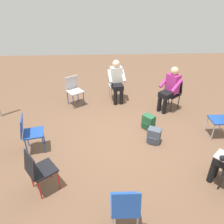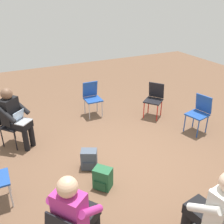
{
  "view_description": "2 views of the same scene",
  "coord_description": "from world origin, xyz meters",
  "px_view_note": "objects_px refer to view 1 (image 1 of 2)",
  "views": [
    {
      "loc": [
        0.5,
        4.0,
        3.13
      ],
      "look_at": [
        0.31,
        -0.07,
        0.71
      ],
      "focal_mm": 35.0,
      "sensor_mm": 36.0,
      "label": 1
    },
    {
      "loc": [
        -1.83,
        -3.31,
        2.89
      ],
      "look_at": [
        -0.11,
        0.23,
        0.96
      ],
      "focal_mm": 40.0,
      "sensor_mm": 36.0,
      "label": 2
    }
  ],
  "objects_px": {
    "chair_southeast": "(74,89)",
    "person_in_magenta": "(170,87)",
    "person_in_white": "(117,79)",
    "chair_east": "(29,131)",
    "backpack_near_laptop_user": "(148,123)",
    "chair_south": "(115,83)",
    "backpack_by_empty_chair": "(154,136)",
    "chair_southwest": "(173,92)",
    "chair_west": "(223,117)",
    "chair_northeast": "(38,169)",
    "chair_north": "(125,206)"
  },
  "relations": [
    {
      "from": "backpack_near_laptop_user",
      "to": "person_in_white",
      "type": "bearing_deg",
      "value": -65.79
    },
    {
      "from": "chair_southwest",
      "to": "chair_south",
      "type": "height_order",
      "value": "same"
    },
    {
      "from": "chair_west",
      "to": "person_in_white",
      "type": "distance_m",
      "value": 3.0
    },
    {
      "from": "chair_west",
      "to": "chair_east",
      "type": "distance_m",
      "value": 4.27
    },
    {
      "from": "chair_southeast",
      "to": "chair_west",
      "type": "distance_m",
      "value": 3.96
    },
    {
      "from": "chair_southeast",
      "to": "person_in_magenta",
      "type": "xyz_separation_m",
      "value": [
        -2.67,
        0.45,
        0.2
      ]
    },
    {
      "from": "chair_southeast",
      "to": "chair_east",
      "type": "xyz_separation_m",
      "value": [
        0.69,
        2.07,
        0.0
      ]
    },
    {
      "from": "person_in_white",
      "to": "chair_southeast",
      "type": "bearing_deg",
      "value": -0.62
    },
    {
      "from": "chair_southwest",
      "to": "backpack_by_empty_chair",
      "type": "height_order",
      "value": "chair_southwest"
    },
    {
      "from": "chair_west",
      "to": "backpack_near_laptop_user",
      "type": "height_order",
      "value": "chair_west"
    },
    {
      "from": "chair_southeast",
      "to": "person_in_magenta",
      "type": "distance_m",
      "value": 2.72
    },
    {
      "from": "chair_south",
      "to": "backpack_near_laptop_user",
      "type": "distance_m",
      "value": 1.88
    },
    {
      "from": "chair_northeast",
      "to": "person_in_magenta",
      "type": "xyz_separation_m",
      "value": [
        -2.92,
        -2.71,
        0.2
      ]
    },
    {
      "from": "chair_southeast",
      "to": "person_in_white",
      "type": "distance_m",
      "value": 1.29
    },
    {
      "from": "chair_southeast",
      "to": "person_in_white",
      "type": "height_order",
      "value": "person_in_white"
    },
    {
      "from": "chair_south",
      "to": "backpack_near_laptop_user",
      "type": "relative_size",
      "value": 2.36
    },
    {
      "from": "chair_south",
      "to": "chair_west",
      "type": "xyz_separation_m",
      "value": [
        -2.33,
        2.07,
        0.0
      ]
    },
    {
      "from": "person_in_white",
      "to": "backpack_by_empty_chair",
      "type": "height_order",
      "value": "person_in_white"
    },
    {
      "from": "chair_southwest",
      "to": "person_in_white",
      "type": "height_order",
      "value": "person_in_white"
    },
    {
      "from": "chair_west",
      "to": "backpack_by_empty_chair",
      "type": "bearing_deg",
      "value": 96.63
    },
    {
      "from": "chair_northeast",
      "to": "person_in_white",
      "type": "xyz_separation_m",
      "value": [
        -1.5,
        -3.33,
        0.2
      ]
    },
    {
      "from": "chair_north",
      "to": "chair_south",
      "type": "bearing_deg",
      "value": 89.17
    },
    {
      "from": "chair_southeast",
      "to": "chair_north",
      "type": "distance_m",
      "value": 4.06
    },
    {
      "from": "chair_southeast",
      "to": "chair_east",
      "type": "distance_m",
      "value": 2.18
    },
    {
      "from": "backpack_near_laptop_user",
      "to": "chair_northeast",
      "type": "bearing_deg",
      "value": 39.2
    },
    {
      "from": "chair_southwest",
      "to": "person_in_white",
      "type": "bearing_deg",
      "value": 34.59
    },
    {
      "from": "chair_northeast",
      "to": "person_in_white",
      "type": "distance_m",
      "value": 3.66
    },
    {
      "from": "chair_northeast",
      "to": "chair_south",
      "type": "bearing_deg",
      "value": 119.55
    },
    {
      "from": "chair_southeast",
      "to": "chair_east",
      "type": "height_order",
      "value": "same"
    },
    {
      "from": "chair_southwest",
      "to": "chair_west",
      "type": "xyz_separation_m",
      "value": [
        -0.75,
        1.38,
        0.0
      ]
    },
    {
      "from": "chair_southwest",
      "to": "person_in_magenta",
      "type": "relative_size",
      "value": 0.69
    },
    {
      "from": "chair_southwest",
      "to": "backpack_by_empty_chair",
      "type": "relative_size",
      "value": 2.36
    },
    {
      "from": "chair_southwest",
      "to": "chair_northeast",
      "type": "distance_m",
      "value": 4.15
    },
    {
      "from": "backpack_by_empty_chair",
      "to": "chair_southwest",
      "type": "bearing_deg",
      "value": -118.08
    },
    {
      "from": "person_in_magenta",
      "to": "chair_west",
      "type": "bearing_deg",
      "value": 177.88
    },
    {
      "from": "person_in_magenta",
      "to": "chair_northeast",
      "type": "bearing_deg",
      "value": 96.13
    },
    {
      "from": "chair_south",
      "to": "chair_west",
      "type": "distance_m",
      "value": 3.12
    },
    {
      "from": "chair_west",
      "to": "chair_east",
      "type": "xyz_separation_m",
      "value": [
        4.25,
        0.34,
        0.0
      ]
    },
    {
      "from": "chair_southeast",
      "to": "backpack_near_laptop_user",
      "type": "distance_m",
      "value": 2.4
    },
    {
      "from": "chair_east",
      "to": "backpack_near_laptop_user",
      "type": "bearing_deg",
      "value": 91.78
    },
    {
      "from": "chair_northeast",
      "to": "person_in_magenta",
      "type": "distance_m",
      "value": 3.99
    },
    {
      "from": "chair_south",
      "to": "backpack_by_empty_chair",
      "type": "xyz_separation_m",
      "value": [
        -0.74,
        2.27,
        -0.34
      ]
    },
    {
      "from": "chair_northeast",
      "to": "person_in_white",
      "type": "bearing_deg",
      "value": 118.18
    },
    {
      "from": "chair_northeast",
      "to": "chair_east",
      "type": "distance_m",
      "value": 1.17
    },
    {
      "from": "chair_northeast",
      "to": "backpack_near_laptop_user",
      "type": "bearing_deg",
      "value": 91.68
    },
    {
      "from": "chair_south",
      "to": "chair_east",
      "type": "relative_size",
      "value": 1.0
    },
    {
      "from": "chair_west",
      "to": "person_in_white",
      "type": "xyz_separation_m",
      "value": [
        2.3,
        -1.91,
        0.2
      ]
    },
    {
      "from": "chair_north",
      "to": "chair_south",
      "type": "xyz_separation_m",
      "value": [
        -0.12,
        -4.25,
        0.0
      ]
    },
    {
      "from": "person_in_magenta",
      "to": "person_in_white",
      "type": "relative_size",
      "value": 1.0
    },
    {
      "from": "chair_west",
      "to": "person_in_white",
      "type": "bearing_deg",
      "value": 50.03
    }
  ]
}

